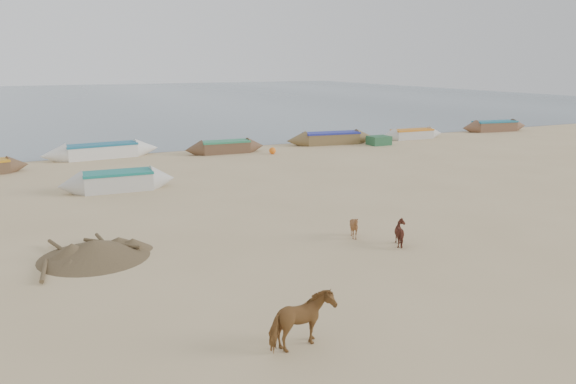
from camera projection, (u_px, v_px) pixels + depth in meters
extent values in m
plane|color=tan|center=(342.00, 247.00, 18.36)|extent=(140.00, 140.00, 0.00)
plane|color=slate|center=(75.00, 99.00, 90.13)|extent=(160.00, 160.00, 0.00)
imported|color=brown|center=(302.00, 321.00, 11.73)|extent=(1.55, 0.91, 1.23)
imported|color=brown|center=(354.00, 227.00, 19.13)|extent=(0.94, 0.90, 0.81)
imported|color=#5D2B1E|center=(403.00, 233.00, 18.41)|extent=(0.70, 0.82, 0.82)
cone|color=brown|center=(94.00, 249.00, 17.29)|extent=(4.42, 4.42, 0.55)
sphere|color=orange|center=(272.00, 151.00, 36.70)|extent=(0.44, 0.44, 0.44)
cube|color=slate|center=(101.00, 152.00, 35.96)|extent=(1.20, 1.10, 0.56)
cube|color=#295B39|center=(379.00, 140.00, 40.71)|extent=(1.50, 1.20, 0.64)
cube|color=slate|center=(421.00, 133.00, 45.31)|extent=(1.30, 1.20, 0.60)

